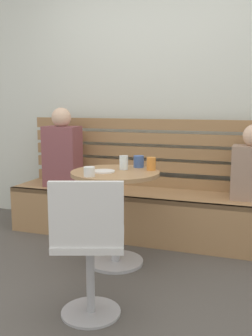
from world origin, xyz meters
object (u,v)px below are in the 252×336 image
at_px(cafe_table, 115,199).
at_px(cup_ceramic_white, 89,172).
at_px(booth_bench, 150,215).
at_px(cup_tumbler_orange, 151,164).
at_px(cup_water_clear, 124,163).
at_px(plate_small, 104,171).
at_px(person_adult, 62,151).
at_px(cup_mug_blue, 139,162).
at_px(white_chair, 89,244).

relative_size(cafe_table, cup_ceramic_white, 9.25).
relative_size(booth_bench, cup_tumbler_orange, 27.00).
height_order(cup_ceramic_white, cup_water_clear, cup_water_clear).
height_order(cup_tumbler_orange, plate_small, cup_tumbler_orange).
bearing_deg(booth_bench, cup_ceramic_white, -101.83).
relative_size(person_adult, cup_mug_blue, 8.13).
relative_size(cup_ceramic_white, cup_mug_blue, 0.84).
bearing_deg(plate_small, white_chair, -73.65).
relative_size(cup_ceramic_white, cup_water_clear, 0.73).
bearing_deg(cup_ceramic_white, person_adult, 128.22).
bearing_deg(cup_water_clear, booth_bench, 83.86).
relative_size(cafe_table, white_chair, 0.87).
bearing_deg(white_chair, plate_small, 106.35).
height_order(cafe_table, cup_mug_blue, cup_mug_blue).
height_order(white_chair, plate_small, white_chair).
distance_m(cup_water_clear, cup_tumbler_orange, 0.21).
xyz_separation_m(cup_mug_blue, cup_tumbler_orange, (0.13, -0.09, 0.00)).
distance_m(cup_mug_blue, plate_small, 0.35).
xyz_separation_m(cafe_table, person_adult, (-0.80, 0.63, 0.27)).
bearing_deg(cafe_table, white_chair, -79.55).
height_order(cup_ceramic_white, plate_small, cup_ceramic_white).
bearing_deg(person_adult, booth_bench, 1.43).
bearing_deg(cup_water_clear, white_chair, -82.81).
relative_size(cup_mug_blue, cup_tumbler_orange, 0.95).
bearing_deg(booth_bench, person_adult, -178.57).
height_order(cafe_table, cup_water_clear, cup_water_clear).
bearing_deg(plate_small, person_adult, 136.42).
bearing_deg(cup_tumbler_orange, person_adult, 154.94).
relative_size(cup_ceramic_white, cup_tumbler_orange, 0.80).
height_order(cup_ceramic_white, cup_mug_blue, cup_mug_blue).
xyz_separation_m(person_adult, cup_mug_blue, (0.91, -0.39, 0.00)).
xyz_separation_m(cafe_table, cup_water_clear, (0.03, 0.10, 0.28)).
bearing_deg(cup_water_clear, cup_ceramic_white, -110.21).
relative_size(booth_bench, cup_ceramic_white, 33.75).
xyz_separation_m(booth_bench, cup_mug_blue, (0.02, -0.42, 0.57)).
relative_size(cup_water_clear, cup_tumbler_orange, 1.10).
distance_m(cup_ceramic_white, cup_mug_blue, 0.54).
bearing_deg(cup_ceramic_white, booth_bench, 78.17).
bearing_deg(cup_ceramic_white, cup_mug_blue, 67.08).
relative_size(booth_bench, person_adult, 3.50).
height_order(person_adult, cup_water_clear, person_adult).
distance_m(booth_bench, person_adult, 1.06).
distance_m(booth_bench, cup_ceramic_white, 1.08).
bearing_deg(cup_ceramic_white, cafe_table, 69.59).
distance_m(cup_ceramic_white, cup_water_clear, 0.38).
xyz_separation_m(cup_ceramic_white, cup_tumbler_orange, (0.34, 0.40, 0.02)).
relative_size(person_adult, cup_ceramic_white, 9.65).
bearing_deg(booth_bench, cup_water_clear, -96.14).
relative_size(cup_water_clear, plate_small, 0.65).
xyz_separation_m(white_chair, cup_tumbler_orange, (0.10, 0.95, 0.33)).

